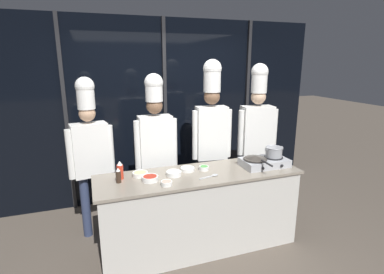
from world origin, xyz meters
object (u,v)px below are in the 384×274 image
(frying_pan, at_px, (256,158))
(prep_bowl_shrimp, at_px, (167,183))
(squeeze_bottle_chili, at_px, (120,170))
(chef_pastry, at_px, (257,128))
(prep_bowl_scallions, at_px, (204,168))
(portable_stove, at_px, (264,162))
(prep_bowl_chili_flakes, at_px, (150,178))
(squeeze_bottle_soy, at_px, (118,176))
(prep_bowl_ginger, at_px, (140,174))
(chef_sous, at_px, (156,140))
(prep_bowl_bean_sprouts, at_px, (174,173))
(chef_line, at_px, (211,127))
(prep_bowl_onion, at_px, (188,169))
(serving_spoon_slotted, at_px, (212,176))
(chef_head, at_px, (90,147))
(stock_pot, at_px, (274,152))

(frying_pan, distance_m, prep_bowl_shrimp, 1.11)
(squeeze_bottle_chili, xyz_separation_m, chef_pastry, (1.91, 0.49, 0.21))
(frying_pan, xyz_separation_m, prep_bowl_scallions, (-0.59, 0.11, -0.09))
(portable_stove, height_order, prep_bowl_chili_flakes, portable_stove)
(squeeze_bottle_soy, xyz_separation_m, prep_bowl_ginger, (0.24, 0.11, -0.05))
(squeeze_bottle_chili, height_order, chef_sous, chef_sous)
(prep_bowl_bean_sprouts, xyz_separation_m, prep_bowl_shrimp, (-0.14, -0.23, -0.00))
(squeeze_bottle_chili, bearing_deg, prep_bowl_bean_sprouts, -9.87)
(frying_pan, distance_m, prep_bowl_scallions, 0.61)
(frying_pan, relative_size, chef_line, 0.22)
(prep_bowl_chili_flakes, bearing_deg, prep_bowl_shrimp, -51.87)
(chef_sous, bearing_deg, prep_bowl_chili_flakes, 71.57)
(chef_sous, distance_m, chef_line, 0.74)
(portable_stove, xyz_separation_m, prep_bowl_onion, (-0.90, 0.15, -0.02))
(squeeze_bottle_soy, xyz_separation_m, chef_sous, (0.51, 0.56, 0.19))
(prep_bowl_chili_flakes, height_order, prep_bowl_shrimp, prep_bowl_chili_flakes)
(squeeze_bottle_soy, distance_m, chef_pastry, 2.04)
(serving_spoon_slotted, bearing_deg, chef_head, 146.38)
(prep_bowl_ginger, relative_size, prep_bowl_bean_sprouts, 1.00)
(prep_bowl_shrimp, bearing_deg, prep_bowl_scallions, 28.46)
(portable_stove, distance_m, stock_pot, 0.17)
(prep_bowl_scallions, relative_size, chef_pastry, 0.05)
(prep_bowl_chili_flakes, xyz_separation_m, chef_pastry, (1.63, 0.65, 0.27))
(serving_spoon_slotted, bearing_deg, prep_bowl_onion, 128.50)
(chef_line, bearing_deg, frying_pan, 120.52)
(prep_bowl_chili_flakes, xyz_separation_m, chef_head, (-0.56, 0.70, 0.19))
(frying_pan, relative_size, stock_pot, 2.14)
(prep_bowl_onion, height_order, prep_bowl_scallions, prep_bowl_scallions)
(portable_stove, xyz_separation_m, prep_bowl_chili_flakes, (-1.35, 0.00, -0.02))
(stock_pot, height_order, chef_sous, chef_sous)
(prep_bowl_ginger, bearing_deg, prep_bowl_scallions, -4.88)
(prep_bowl_bean_sprouts, distance_m, chef_pastry, 1.51)
(prep_bowl_ginger, bearing_deg, chef_pastry, 15.79)
(squeeze_bottle_chili, distance_m, prep_bowl_shrimp, 0.53)
(prep_bowl_ginger, distance_m, prep_bowl_onion, 0.53)
(stock_pot, distance_m, prep_bowl_chili_flakes, 1.48)
(chef_head, bearing_deg, chef_sous, 163.27)
(prep_bowl_scallions, bearing_deg, prep_bowl_shrimp, -151.54)
(squeeze_bottle_soy, relative_size, prep_bowl_onion, 0.98)
(prep_bowl_scallions, bearing_deg, chef_pastry, 28.63)
(frying_pan, height_order, prep_bowl_scallions, frying_pan)
(portable_stove, bearing_deg, prep_bowl_scallions, 171.44)
(prep_bowl_bean_sprouts, height_order, prep_bowl_scallions, prep_bowl_bean_sprouts)
(frying_pan, bearing_deg, prep_bowl_scallions, 169.20)
(squeeze_bottle_soy, bearing_deg, portable_stove, -2.14)
(portable_stove, bearing_deg, prep_bowl_shrimp, -172.23)
(portable_stove, relative_size, chef_sous, 0.27)
(serving_spoon_slotted, xyz_separation_m, chef_pastry, (0.98, 0.75, 0.29))
(prep_bowl_bean_sprouts, distance_m, prep_bowl_scallions, 0.37)
(prep_bowl_chili_flakes, xyz_separation_m, prep_bowl_shrimp, (0.13, -0.17, -0.01))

